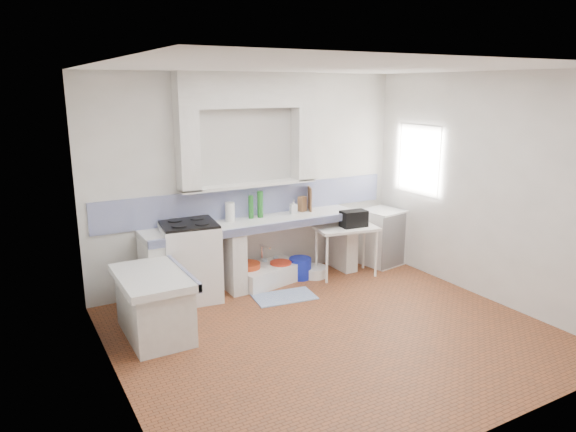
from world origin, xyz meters
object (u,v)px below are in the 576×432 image
side_table (346,251)px  fridge (382,237)px  sink (268,275)px  stove (190,262)px

side_table → fridge: fridge is taller
sink → fridge: bearing=-16.7°
sink → stove: bearing=167.4°
side_table → fridge: 0.79m
stove → fridge: size_ratio=1.16×
sink → side_table: bearing=-27.3°
sink → fridge: (1.86, -0.13, 0.31)m
side_table → fridge: size_ratio=1.02×
stove → sink: bearing=7.5°
sink → fridge: size_ratio=1.11×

